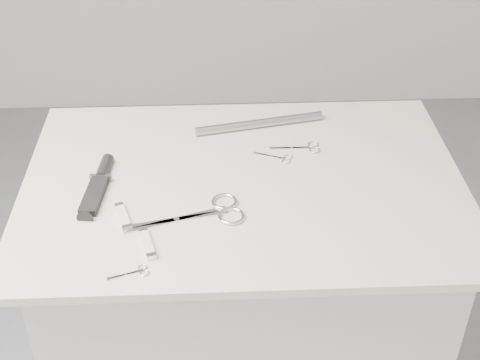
{
  "coord_description": "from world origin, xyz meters",
  "views": [
    {
      "loc": [
        -0.06,
        -1.23,
        1.81
      ],
      "look_at": [
        -0.01,
        0.0,
        0.92
      ],
      "focal_mm": 50.0,
      "sensor_mm": 36.0,
      "label": 1
    }
  ],
  "objects_px": {
    "embroidery_scissors_a": "(304,148)",
    "embroidery_scissors_b": "(279,158)",
    "pocket_knife_b": "(147,243)",
    "large_shears": "(210,213)",
    "plinth": "(243,322)",
    "tiny_scissors": "(134,273)",
    "metal_rail": "(259,123)",
    "sheathed_knife": "(99,183)",
    "pocket_knife_a": "(123,217)"
  },
  "relations": [
    {
      "from": "plinth",
      "to": "sheathed_knife",
      "type": "bearing_deg",
      "value": -179.0
    },
    {
      "from": "tiny_scissors",
      "to": "sheathed_knife",
      "type": "height_order",
      "value": "sheathed_knife"
    },
    {
      "from": "embroidery_scissors_a",
      "to": "tiny_scissors",
      "type": "height_order",
      "value": "same"
    },
    {
      "from": "plinth",
      "to": "embroidery_scissors_a",
      "type": "relative_size",
      "value": 7.43
    },
    {
      "from": "plinth",
      "to": "sheathed_knife",
      "type": "height_order",
      "value": "sheathed_knife"
    },
    {
      "from": "embroidery_scissors_a",
      "to": "pocket_knife_b",
      "type": "xyz_separation_m",
      "value": [
        -0.36,
        -0.34,
        0.0
      ]
    },
    {
      "from": "tiny_scissors",
      "to": "pocket_knife_b",
      "type": "height_order",
      "value": "pocket_knife_b"
    },
    {
      "from": "sheathed_knife",
      "to": "pocket_knife_a",
      "type": "distance_m",
      "value": 0.14
    },
    {
      "from": "embroidery_scissors_b",
      "to": "pocket_knife_b",
      "type": "xyz_separation_m",
      "value": [
        -0.29,
        -0.3,
        0.0
      ]
    },
    {
      "from": "large_shears",
      "to": "plinth",
      "type": "bearing_deg",
      "value": 41.42
    },
    {
      "from": "plinth",
      "to": "sheathed_knife",
      "type": "xyz_separation_m",
      "value": [
        -0.32,
        -0.01,
        0.48
      ]
    },
    {
      "from": "sheathed_knife",
      "to": "metal_rail",
      "type": "height_order",
      "value": "metal_rail"
    },
    {
      "from": "metal_rail",
      "to": "pocket_knife_b",
      "type": "bearing_deg",
      "value": -119.8
    },
    {
      "from": "large_shears",
      "to": "pocket_knife_b",
      "type": "distance_m",
      "value": 0.16
    },
    {
      "from": "embroidery_scissors_a",
      "to": "sheathed_knife",
      "type": "relative_size",
      "value": 0.57
    },
    {
      "from": "embroidery_scissors_b",
      "to": "pocket_knife_b",
      "type": "distance_m",
      "value": 0.42
    },
    {
      "from": "large_shears",
      "to": "metal_rail",
      "type": "distance_m",
      "value": 0.37
    },
    {
      "from": "sheathed_knife",
      "to": "pocket_knife_b",
      "type": "bearing_deg",
      "value": -143.83
    },
    {
      "from": "embroidery_scissors_a",
      "to": "metal_rail",
      "type": "height_order",
      "value": "metal_rail"
    },
    {
      "from": "sheathed_knife",
      "to": "embroidery_scissors_b",
      "type": "bearing_deg",
      "value": -71.56
    },
    {
      "from": "embroidery_scissors_a",
      "to": "embroidery_scissors_b",
      "type": "bearing_deg",
      "value": -147.66
    },
    {
      "from": "tiny_scissors",
      "to": "sheathed_knife",
      "type": "bearing_deg",
      "value": 91.57
    },
    {
      "from": "embroidery_scissors_a",
      "to": "embroidery_scissors_b",
      "type": "xyz_separation_m",
      "value": [
        -0.07,
        -0.04,
        -0.0
      ]
    },
    {
      "from": "tiny_scissors",
      "to": "pocket_knife_a",
      "type": "relative_size",
      "value": 0.9
    },
    {
      "from": "plinth",
      "to": "embroidery_scissors_a",
      "type": "distance_m",
      "value": 0.51
    },
    {
      "from": "embroidery_scissors_a",
      "to": "embroidery_scissors_b",
      "type": "height_order",
      "value": "same"
    },
    {
      "from": "large_shears",
      "to": "tiny_scissors",
      "type": "xyz_separation_m",
      "value": [
        -0.15,
        -0.17,
        -0.0
      ]
    },
    {
      "from": "tiny_scissors",
      "to": "metal_rail",
      "type": "bearing_deg",
      "value": 44.33
    },
    {
      "from": "plinth",
      "to": "embroidery_scissors_b",
      "type": "bearing_deg",
      "value": 44.54
    },
    {
      "from": "plinth",
      "to": "tiny_scissors",
      "type": "xyz_separation_m",
      "value": [
        -0.22,
        -0.29,
        0.47
      ]
    },
    {
      "from": "plinth",
      "to": "tiny_scissors",
      "type": "distance_m",
      "value": 0.6
    },
    {
      "from": "plinth",
      "to": "embroidery_scissors_a",
      "type": "bearing_deg",
      "value": 39.61
    },
    {
      "from": "tiny_scissors",
      "to": "metal_rail",
      "type": "relative_size",
      "value": 0.24
    },
    {
      "from": "embroidery_scissors_a",
      "to": "metal_rail",
      "type": "xyz_separation_m",
      "value": [
        -0.1,
        0.1,
        0.01
      ]
    },
    {
      "from": "embroidery_scissors_b",
      "to": "sheathed_knife",
      "type": "height_order",
      "value": "sheathed_knife"
    },
    {
      "from": "tiny_scissors",
      "to": "plinth",
      "type": "bearing_deg",
      "value": 34.66
    },
    {
      "from": "tiny_scissors",
      "to": "pocket_knife_a",
      "type": "distance_m",
      "value": 0.17
    },
    {
      "from": "pocket_knife_b",
      "to": "large_shears",
      "type": "bearing_deg",
      "value": -67.78
    },
    {
      "from": "embroidery_scissors_a",
      "to": "sheathed_knife",
      "type": "height_order",
      "value": "sheathed_knife"
    },
    {
      "from": "large_shears",
      "to": "pocket_knife_b",
      "type": "height_order",
      "value": "pocket_knife_b"
    },
    {
      "from": "tiny_scissors",
      "to": "sheathed_knife",
      "type": "distance_m",
      "value": 0.3
    },
    {
      "from": "plinth",
      "to": "pocket_knife_a",
      "type": "relative_size",
      "value": 10.09
    },
    {
      "from": "plinth",
      "to": "large_shears",
      "type": "height_order",
      "value": "large_shears"
    },
    {
      "from": "plinth",
      "to": "large_shears",
      "type": "relative_size",
      "value": 3.54
    },
    {
      "from": "large_shears",
      "to": "embroidery_scissors_a",
      "type": "xyz_separation_m",
      "value": [
        0.23,
        0.25,
        -0.0
      ]
    },
    {
      "from": "pocket_knife_b",
      "to": "metal_rail",
      "type": "relative_size",
      "value": 0.28
    },
    {
      "from": "plinth",
      "to": "pocket_knife_b",
      "type": "xyz_separation_m",
      "value": [
        -0.2,
        -0.21,
        0.48
      ]
    },
    {
      "from": "large_shears",
      "to": "embroidery_scissors_b",
      "type": "xyz_separation_m",
      "value": [
        0.17,
        0.2,
        -0.0
      ]
    },
    {
      "from": "large_shears",
      "to": "pocket_knife_b",
      "type": "bearing_deg",
      "value": -157.64
    },
    {
      "from": "large_shears",
      "to": "tiny_scissors",
      "type": "distance_m",
      "value": 0.23
    }
  ]
}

